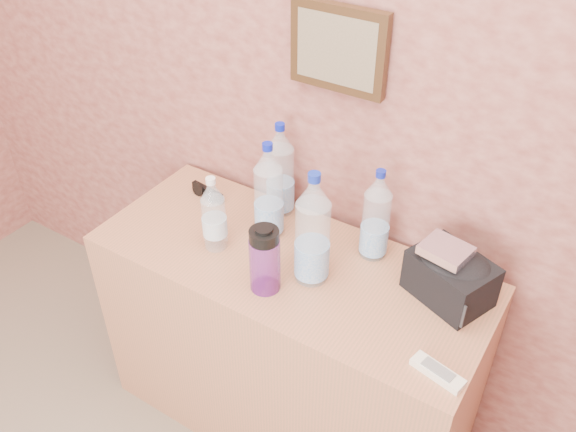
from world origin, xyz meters
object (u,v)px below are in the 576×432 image
object	(u,v)px
nalgene_bottle	(265,259)
sunglasses	(208,192)
toiletry_bag	(451,276)
pet_large_a	(269,195)
pet_large_b	(280,174)
pet_small	(214,217)
pet_large_c	(376,219)
ac_remote	(438,372)
dresser	(289,345)
pet_large_d	(313,234)
foil_packet	(446,250)

from	to	relation	value
nalgene_bottle	sunglasses	bearing A→B (deg)	147.78
toiletry_bag	pet_large_a	bearing A→B (deg)	-155.56
pet_large_b	pet_small	distance (m)	0.29
pet_large_b	toiletry_bag	size ratio (longest dim) A/B	1.48
pet_large_c	pet_small	distance (m)	0.50
pet_large_c	ac_remote	world-z (taller)	pet_large_c
dresser	pet_large_d	xyz separation A→B (m)	(0.10, -0.02, 0.56)
pet_large_d	sunglasses	distance (m)	0.57
pet_large_d	sunglasses	size ratio (longest dim) A/B	2.64
pet_large_c	pet_large_d	size ratio (longest dim) A/B	0.84
pet_large_c	ac_remote	bearing A→B (deg)	-44.26
pet_large_d	sunglasses	xyz separation A→B (m)	(-0.53, 0.16, -0.15)
sunglasses	toiletry_bag	distance (m)	0.91
pet_large_b	pet_small	xyz separation A→B (m)	(-0.07, -0.28, -0.03)
pet_large_b	sunglasses	distance (m)	0.30
pet_large_d	toiletry_bag	bearing A→B (deg)	20.58
pet_large_d	pet_small	size ratio (longest dim) A/B	1.43
pet_large_b	pet_large_c	world-z (taller)	pet_large_b
pet_large_b	pet_large_c	size ratio (longest dim) A/B	1.08
pet_large_c	nalgene_bottle	distance (m)	0.37
sunglasses	dresser	bearing A→B (deg)	-10.19
dresser	pet_large_b	xyz separation A→B (m)	(-0.17, 0.21, 0.55)
pet_small	foil_packet	size ratio (longest dim) A/B	2.02
pet_large_b	sunglasses	size ratio (longest dim) A/B	2.39
pet_large_d	toiletry_bag	size ratio (longest dim) A/B	1.63
foil_packet	nalgene_bottle	bearing A→B (deg)	-151.14
pet_large_c	pet_large_d	xyz separation A→B (m)	(-0.11, -0.20, 0.03)
dresser	sunglasses	xyz separation A→B (m)	(-0.43, 0.14, 0.42)
toiletry_bag	pet_large_d	bearing A→B (deg)	-137.78
pet_large_a	foil_packet	xyz separation A→B (m)	(0.58, 0.02, 0.02)
nalgene_bottle	sunglasses	xyz separation A→B (m)	(-0.44, 0.28, -0.09)
nalgene_bottle	foil_packet	xyz separation A→B (m)	(0.44, 0.24, 0.06)
pet_large_d	ac_remote	distance (m)	0.51
dresser	pet_large_c	world-z (taller)	pet_large_c
nalgene_bottle	pet_large_b	bearing A→B (deg)	116.33
dresser	pet_large_a	world-z (taller)	pet_large_a
pet_large_c	foil_packet	distance (m)	0.25
pet_large_b	toiletry_bag	distance (m)	0.65
pet_large_c	pet_large_a	bearing A→B (deg)	-165.76
pet_small	nalgene_bottle	bearing A→B (deg)	-17.01
pet_small	ac_remote	size ratio (longest dim) A/B	1.81
pet_large_b	pet_large_d	world-z (taller)	pet_large_d
pet_large_b	foil_packet	distance (m)	0.63
pet_large_c	pet_small	size ratio (longest dim) A/B	1.20
pet_small	sunglasses	world-z (taller)	pet_small
pet_large_b	toiletry_bag	bearing A→B (deg)	-8.42
pet_large_d	toiletry_bag	xyz separation A→B (m)	(0.38, 0.14, -0.09)
pet_large_d	nalgene_bottle	world-z (taller)	pet_large_d
ac_remote	pet_large_b	bearing A→B (deg)	164.63
foil_packet	pet_large_b	bearing A→B (deg)	170.38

